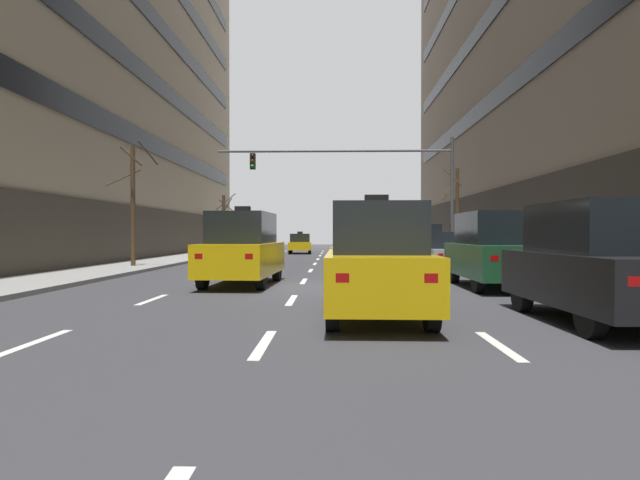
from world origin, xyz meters
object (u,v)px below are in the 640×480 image
(taxi_driving_2, at_px, (349,249))
(car_parked_0, at_px, (597,263))
(taxi_driving_0, at_px, (300,244))
(car_parked_1, at_px, (494,250))
(street_tree_2, at_px, (224,222))
(street_tree_1, at_px, (456,211))
(taxi_driving_3, at_px, (376,262))
(taxi_driving_1, at_px, (262,242))
(car_parked_2, at_px, (445,252))
(traffic_signal_0, at_px, (375,175))
(car_parked_3, at_px, (422,244))
(street_tree_0, at_px, (133,202))
(taxi_driving_4, at_px, (243,249))

(taxi_driving_2, relative_size, car_parked_0, 0.93)
(taxi_driving_0, bearing_deg, car_parked_1, -74.11)
(taxi_driving_0, distance_m, street_tree_2, 6.80)
(taxi_driving_2, bearing_deg, street_tree_1, 26.53)
(taxi_driving_2, relative_size, street_tree_2, 0.87)
(taxi_driving_2, xyz_separation_m, taxi_driving_3, (0.05, -17.38, 0.31))
(taxi_driving_1, distance_m, taxi_driving_3, 35.98)
(taxi_driving_3, distance_m, car_parked_2, 12.96)
(taxi_driving_3, distance_m, traffic_signal_0, 18.03)
(car_parked_3, height_order, traffic_signal_0, traffic_signal_0)
(taxi_driving_1, distance_m, street_tree_1, 19.96)
(car_parked_0, distance_m, traffic_signal_0, 18.63)
(car_parked_0, bearing_deg, street_tree_1, 83.60)
(taxi_driving_0, xyz_separation_m, street_tree_2, (-6.40, 1.41, 1.80))
(car_parked_0, bearing_deg, car_parked_3, 90.00)
(taxi_driving_1, distance_m, traffic_signal_0, 19.92)
(taxi_driving_3, xyz_separation_m, street_tree_2, (-9.93, 33.09, 1.51))
(taxi_driving_1, xyz_separation_m, car_parked_2, (10.93, -22.93, -0.02))
(car_parked_2, height_order, street_tree_2, street_tree_2)
(car_parked_1, xyz_separation_m, car_parked_3, (-0.00, 12.61, -0.08))
(car_parked_3, bearing_deg, taxi_driving_2, -167.88)
(car_parked_1, height_order, street_tree_0, street_tree_0)
(taxi_driving_2, bearing_deg, taxi_driving_1, 111.31)
(taxi_driving_0, bearing_deg, traffic_signal_0, -70.90)
(car_parked_0, bearing_deg, car_parked_2, 90.00)
(taxi_driving_0, height_order, street_tree_0, street_tree_0)
(car_parked_2, bearing_deg, car_parked_3, 90.01)
(taxi_driving_0, distance_m, taxi_driving_1, 5.02)
(car_parked_2, xyz_separation_m, car_parked_3, (-0.00, 5.87, 0.22))
(car_parked_1, bearing_deg, traffic_signal_0, 101.98)
(car_parked_1, distance_m, car_parked_2, 6.74)
(taxi_driving_2, bearing_deg, street_tree_0, -159.02)
(taxi_driving_0, relative_size, street_tree_2, 0.88)
(taxi_driving_1, relative_size, street_tree_0, 0.82)
(taxi_driving_1, bearing_deg, car_parked_2, -64.52)
(car_parked_1, bearing_deg, taxi_driving_4, 175.26)
(taxi_driving_1, height_order, car_parked_2, taxi_driving_1)
(car_parked_1, bearing_deg, car_parked_0, -90.00)
(taxi_driving_1, bearing_deg, street_tree_2, -142.90)
(car_parked_0, xyz_separation_m, street_tree_2, (-13.82, 33.57, 1.50))
(car_parked_0, bearing_deg, taxi_driving_4, 138.25)
(taxi_driving_4, xyz_separation_m, street_tree_1, (9.89, 14.28, 1.76))
(car_parked_0, distance_m, street_tree_1, 21.22)
(taxi_driving_1, relative_size, taxi_driving_4, 0.96)
(street_tree_0, relative_size, street_tree_2, 1.14)
(traffic_signal_0, distance_m, street_tree_0, 12.08)
(taxi_driving_1, xyz_separation_m, car_parked_0, (10.93, -35.76, 0.24))
(taxi_driving_2, xyz_separation_m, car_parked_2, (3.94, -5.03, 0.05))
(car_parked_2, bearing_deg, taxi_driving_2, 128.11)
(taxi_driving_3, xyz_separation_m, traffic_signal_0, (1.34, 17.62, 3.60))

